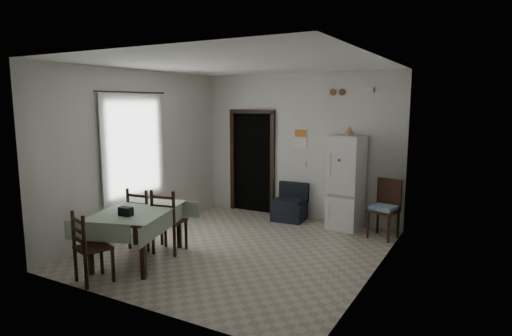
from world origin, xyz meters
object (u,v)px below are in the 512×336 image
(corner_chair, at_px, (384,209))
(dining_chair_far_left, at_px, (145,217))
(navy_seat, at_px, (289,202))
(dining_table, at_px, (138,235))
(fridge, at_px, (346,182))
(dining_chair_near_head, at_px, (93,247))
(dining_chair_far_right, at_px, (169,220))

(corner_chair, distance_m, dining_chair_far_left, 4.02)
(navy_seat, relative_size, dining_table, 0.50)
(corner_chair, bearing_deg, navy_seat, -174.68)
(fridge, distance_m, dining_chair_far_left, 3.62)
(corner_chair, xyz_separation_m, dining_table, (-2.93, -2.84, -0.12))
(navy_seat, relative_size, corner_chair, 0.72)
(corner_chair, bearing_deg, dining_table, -123.54)
(dining_chair_far_left, bearing_deg, fridge, -139.72)
(navy_seat, relative_size, dining_chair_near_head, 0.77)
(fridge, distance_m, dining_chair_near_head, 4.49)
(fridge, distance_m, dining_chair_far_right, 3.29)
(fridge, bearing_deg, dining_chair_near_head, -112.66)
(fridge, bearing_deg, dining_chair_far_right, -122.41)
(fridge, relative_size, dining_chair_far_left, 1.76)
(dining_chair_far_left, bearing_deg, navy_seat, -123.41)
(corner_chair, relative_size, dining_chair_near_head, 1.07)
(dining_chair_far_left, xyz_separation_m, dining_chair_near_head, (0.39, -1.36, -0.02))
(navy_seat, bearing_deg, dining_chair_near_head, -108.25)
(navy_seat, height_order, dining_chair_far_right, dining_chair_far_right)
(dining_chair_near_head, bearing_deg, corner_chair, -109.93)
(dining_chair_far_left, relative_size, dining_chair_far_right, 0.97)
(dining_table, height_order, dining_chair_far_left, dining_chair_far_left)
(dining_table, bearing_deg, navy_seat, 53.72)
(fridge, xyz_separation_m, dining_table, (-2.19, -3.08, -0.49))
(navy_seat, xyz_separation_m, dining_chair_far_left, (-1.37, -2.58, 0.13))
(navy_seat, height_order, dining_table, dining_table)
(corner_chair, height_order, dining_chair_far_left, corner_chair)
(fridge, height_order, navy_seat, fridge)
(navy_seat, bearing_deg, corner_chair, -11.20)
(dining_chair_near_head, bearing_deg, dining_chair_far_left, -56.32)
(corner_chair, relative_size, dining_chair_far_left, 1.03)
(fridge, relative_size, navy_seat, 2.37)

